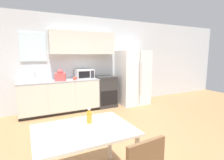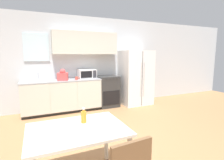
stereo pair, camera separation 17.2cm
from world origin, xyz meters
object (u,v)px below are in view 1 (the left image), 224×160
at_px(refrigerator, 133,77).
at_px(drink_bottle, 89,117).
at_px(dining_table, 84,137).
at_px(coffee_mug, 75,78).
at_px(oven_range, 105,91).
at_px(microwave, 84,74).

xyz_separation_m(refrigerator, drink_bottle, (-2.41, -2.68, -0.05)).
relative_size(refrigerator, dining_table, 1.51).
bearing_deg(coffee_mug, dining_table, -102.61).
xyz_separation_m(coffee_mug, drink_bottle, (-0.50, -2.63, -0.14)).
xyz_separation_m(oven_range, refrigerator, (0.93, -0.09, 0.39)).
distance_m(oven_range, dining_table, 3.33).
bearing_deg(dining_table, drink_bottle, 51.84).
xyz_separation_m(coffee_mug, dining_table, (-0.62, -2.78, -0.32)).
bearing_deg(dining_table, microwave, 72.14).
bearing_deg(microwave, refrigerator, -6.27).
height_order(refrigerator, drink_bottle, refrigerator).
xyz_separation_m(refrigerator, dining_table, (-2.53, -2.82, -0.23)).
height_order(oven_range, coffee_mug, coffee_mug).
bearing_deg(coffee_mug, drink_bottle, -100.87).
xyz_separation_m(oven_range, microwave, (-0.63, 0.08, 0.56)).
distance_m(microwave, coffee_mug, 0.42).
bearing_deg(dining_table, oven_range, 61.35).
bearing_deg(oven_range, microwave, 172.68).
xyz_separation_m(oven_range, dining_table, (-1.59, -2.92, 0.16)).
distance_m(refrigerator, microwave, 1.58).
bearing_deg(refrigerator, dining_table, -131.80).
bearing_deg(refrigerator, coffee_mug, -178.54).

